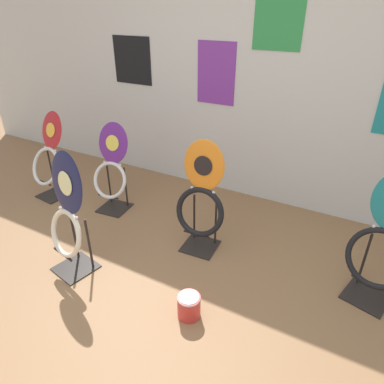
{
  "coord_description": "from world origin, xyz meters",
  "views": [
    {
      "loc": [
        1.06,
        -0.89,
        1.81
      ],
      "look_at": [
        -0.04,
        1.11,
        0.55
      ],
      "focal_mm": 32.0,
      "sensor_mm": 36.0,
      "label": 1
    }
  ],
  "objects_px": {
    "toilet_seat_display_crimson_swirl": "(49,158)",
    "paint_can": "(189,305)",
    "toilet_seat_display_teal_sax": "(383,246)",
    "toilet_seat_display_navy_moon": "(67,219)",
    "toilet_seat_display_orange_sun": "(201,201)",
    "toilet_seat_display_purple_note": "(112,171)"
  },
  "relations": [
    {
      "from": "toilet_seat_display_crimson_swirl",
      "to": "toilet_seat_display_orange_sun",
      "type": "xyz_separation_m",
      "value": [
        1.78,
        -0.05,
        0.02
      ]
    },
    {
      "from": "toilet_seat_display_teal_sax",
      "to": "toilet_seat_display_purple_note",
      "type": "xyz_separation_m",
      "value": [
        -2.33,
        0.09,
        -0.03
      ]
    },
    {
      "from": "toilet_seat_display_orange_sun",
      "to": "toilet_seat_display_purple_note",
      "type": "relative_size",
      "value": 1.1
    },
    {
      "from": "toilet_seat_display_teal_sax",
      "to": "paint_can",
      "type": "relative_size",
      "value": 5.59
    },
    {
      "from": "toilet_seat_display_teal_sax",
      "to": "toilet_seat_display_orange_sun",
      "type": "relative_size",
      "value": 1.01
    },
    {
      "from": "toilet_seat_display_crimson_swirl",
      "to": "toilet_seat_display_navy_moon",
      "type": "relative_size",
      "value": 0.92
    },
    {
      "from": "paint_can",
      "to": "toilet_seat_display_teal_sax",
      "type": "bearing_deg",
      "value": 36.25
    },
    {
      "from": "toilet_seat_display_teal_sax",
      "to": "toilet_seat_display_navy_moon",
      "type": "distance_m",
      "value": 2.15
    },
    {
      "from": "toilet_seat_display_crimson_swirl",
      "to": "toilet_seat_display_purple_note",
      "type": "height_order",
      "value": "toilet_seat_display_crimson_swirl"
    },
    {
      "from": "toilet_seat_display_purple_note",
      "to": "toilet_seat_display_teal_sax",
      "type": "bearing_deg",
      "value": -2.27
    },
    {
      "from": "toilet_seat_display_crimson_swirl",
      "to": "paint_can",
      "type": "distance_m",
      "value": 2.21
    },
    {
      "from": "toilet_seat_display_orange_sun",
      "to": "paint_can",
      "type": "bearing_deg",
      "value": -68.45
    },
    {
      "from": "toilet_seat_display_crimson_swirl",
      "to": "toilet_seat_display_purple_note",
      "type": "bearing_deg",
      "value": 7.85
    },
    {
      "from": "toilet_seat_display_teal_sax",
      "to": "toilet_seat_display_crimson_swirl",
      "type": "relative_size",
      "value": 1.07
    },
    {
      "from": "paint_can",
      "to": "toilet_seat_display_crimson_swirl",
      "type": "bearing_deg",
      "value": 160.22
    },
    {
      "from": "toilet_seat_display_crimson_swirl",
      "to": "toilet_seat_display_purple_note",
      "type": "xyz_separation_m",
      "value": [
        0.74,
        0.1,
        -0.02
      ]
    },
    {
      "from": "toilet_seat_display_orange_sun",
      "to": "toilet_seat_display_navy_moon",
      "type": "xyz_separation_m",
      "value": [
        -0.72,
        -0.7,
        0.01
      ]
    },
    {
      "from": "toilet_seat_display_purple_note",
      "to": "toilet_seat_display_crimson_swirl",
      "type": "bearing_deg",
      "value": -172.15
    },
    {
      "from": "toilet_seat_display_teal_sax",
      "to": "toilet_seat_display_navy_moon",
      "type": "relative_size",
      "value": 0.99
    },
    {
      "from": "toilet_seat_display_navy_moon",
      "to": "toilet_seat_display_purple_note",
      "type": "bearing_deg",
      "value": 110.59
    },
    {
      "from": "toilet_seat_display_orange_sun",
      "to": "toilet_seat_display_navy_moon",
      "type": "bearing_deg",
      "value": -136.06
    },
    {
      "from": "toilet_seat_display_navy_moon",
      "to": "toilet_seat_display_purple_note",
      "type": "distance_m",
      "value": 0.91
    }
  ]
}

